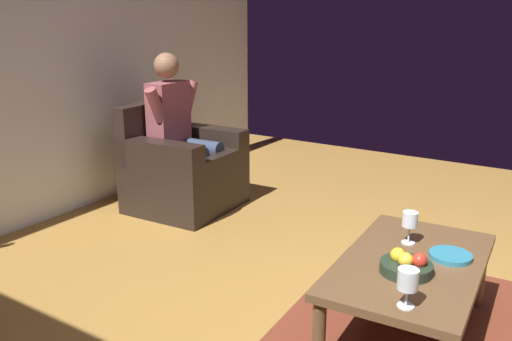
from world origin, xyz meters
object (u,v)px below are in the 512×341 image
at_px(person_seated, 181,128).
at_px(fruit_bowl, 406,265).
at_px(decorative_dish, 450,256).
at_px(wine_glass_near, 408,281).
at_px(coffee_table, 411,271).
at_px(wine_glass_far, 410,221).
at_px(armchair, 182,170).

distance_m(person_seated, fruit_bowl, 2.40).
bearing_deg(fruit_bowl, decorative_dish, 153.57).
bearing_deg(wine_glass_near, decorative_dish, 175.81).
distance_m(coffee_table, decorative_dish, 0.21).
relative_size(wine_glass_near, wine_glass_far, 0.97).
bearing_deg(decorative_dish, fruit_bowl, -26.43).
xyz_separation_m(coffee_table, wine_glass_near, (0.43, 0.11, 0.17)).
distance_m(armchair, fruit_bowl, 2.40).
relative_size(armchair, wine_glass_near, 5.19).
height_order(armchair, wine_glass_near, armchair).
relative_size(wine_glass_far, fruit_bowl, 0.72).
bearing_deg(armchair, decorative_dish, 69.81).
bearing_deg(fruit_bowl, wine_glass_far, -164.13).
relative_size(fruit_bowl, decorative_dish, 1.17).
xyz_separation_m(fruit_bowl, decorative_dish, (-0.27, 0.13, -0.03)).
distance_m(armchair, wine_glass_near, 2.62).
bearing_deg(wine_glass_far, fruit_bowl, 15.87).
xyz_separation_m(person_seated, decorative_dish, (0.73, 2.31, -0.24)).
distance_m(armchair, person_seated, 0.35).
distance_m(coffee_table, wine_glass_far, 0.28).
xyz_separation_m(person_seated, coffee_table, (0.86, 2.16, -0.31)).
bearing_deg(wine_glass_far, decorative_dish, 74.31).
bearing_deg(armchair, wine_glass_far, 69.62).
height_order(wine_glass_far, decorative_dish, wine_glass_far).
bearing_deg(coffee_table, wine_glass_far, -157.89).
distance_m(person_seated, wine_glass_far, 2.19).
xyz_separation_m(coffee_table, wine_glass_far, (-0.20, -0.08, 0.18)).
xyz_separation_m(armchair, person_seated, (-0.00, 0.01, 0.35)).
relative_size(person_seated, coffee_table, 1.14).
height_order(person_seated, wine_glass_far, person_seated).
height_order(armchair, coffee_table, armchair).
bearing_deg(person_seated, decorative_dish, 69.76).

